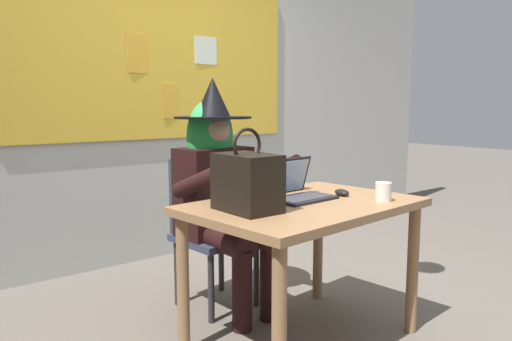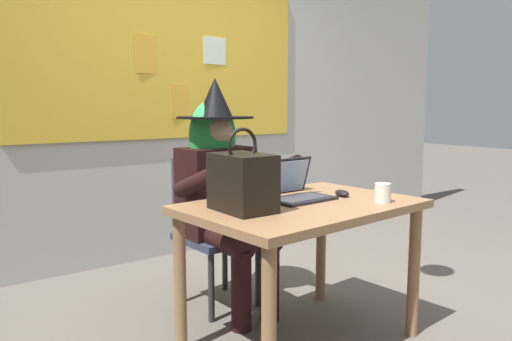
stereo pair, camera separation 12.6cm
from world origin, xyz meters
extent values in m
plane|color=#5B544C|center=(0.00, 0.00, 0.00)|extent=(24.00, 24.00, 0.00)
cube|color=#B2B2AD|center=(0.00, 1.88, 1.32)|extent=(6.70, 0.10, 2.65)
cube|color=gold|center=(0.00, 1.81, 1.55)|extent=(2.40, 0.02, 1.20)
cube|color=gold|center=(-0.17, 1.80, 1.59)|extent=(0.20, 0.01, 0.29)
cube|color=gold|center=(0.09, 1.80, 1.24)|extent=(0.17, 0.01, 0.27)
cube|color=white|center=(0.42, 1.80, 1.65)|extent=(0.21, 0.01, 0.22)
cube|color=#8E6642|center=(-0.14, 0.08, 0.71)|extent=(1.19, 0.85, 0.04)
cylinder|color=#8E6642|center=(-0.62, -0.28, 0.35)|extent=(0.06, 0.06, 0.69)
cylinder|color=#8E6642|center=(0.39, -0.20, 0.35)|extent=(0.06, 0.06, 0.69)
cylinder|color=#8E6642|center=(-0.67, 0.36, 0.35)|extent=(0.06, 0.06, 0.69)
cylinder|color=#8E6642|center=(0.34, 0.44, 0.35)|extent=(0.06, 0.06, 0.69)
cube|color=#2D3347|center=(-0.22, 0.74, 0.42)|extent=(0.44, 0.44, 0.04)
cube|color=#2D3347|center=(-0.23, 0.93, 0.67)|extent=(0.38, 0.06, 0.45)
cylinder|color=#262628|center=(-0.04, 0.58, 0.20)|extent=(0.04, 0.04, 0.40)
cylinder|color=#262628|center=(-0.38, 0.56, 0.20)|extent=(0.04, 0.04, 0.40)
cylinder|color=#262628|center=(-0.06, 0.92, 0.20)|extent=(0.04, 0.04, 0.40)
cylinder|color=#262628|center=(-0.40, 0.90, 0.20)|extent=(0.04, 0.04, 0.40)
cylinder|color=black|center=(-0.10, 0.39, 0.22)|extent=(0.11, 0.11, 0.44)
cylinder|color=black|center=(-0.30, 0.38, 0.22)|extent=(0.11, 0.11, 0.44)
cylinder|color=black|center=(-0.11, 0.55, 0.47)|extent=(0.17, 0.43, 0.15)
cylinder|color=black|center=(-0.31, 0.54, 0.47)|extent=(0.17, 0.43, 0.15)
cube|color=black|center=(-0.22, 0.76, 0.70)|extent=(0.43, 0.28, 0.52)
cylinder|color=black|center=(0.04, 0.54, 0.81)|extent=(0.11, 0.47, 0.24)
cylinder|color=black|center=(-0.46, 0.52, 0.81)|extent=(0.11, 0.47, 0.24)
sphere|color=#D1A889|center=(-0.22, 0.76, 1.06)|extent=(0.20, 0.20, 0.20)
ellipsoid|color=green|center=(-0.22, 0.79, 1.02)|extent=(0.31, 0.23, 0.44)
cylinder|color=black|center=(-0.22, 0.76, 1.14)|extent=(0.45, 0.45, 0.01)
cone|color=black|center=(-0.22, 0.76, 1.25)|extent=(0.21, 0.21, 0.23)
cube|color=black|center=(-0.11, 0.12, 0.74)|extent=(0.34, 0.22, 0.01)
cube|color=#333338|center=(-0.11, 0.12, 0.75)|extent=(0.29, 0.16, 0.00)
cube|color=black|center=(-0.11, 0.25, 0.84)|extent=(0.34, 0.08, 0.19)
cube|color=#99B7E0|center=(-0.11, 0.24, 0.84)|extent=(0.29, 0.07, 0.17)
ellipsoid|color=black|center=(0.14, 0.08, 0.75)|extent=(0.09, 0.12, 0.03)
cube|color=black|center=(-0.48, 0.09, 0.86)|extent=(0.20, 0.30, 0.26)
torus|color=black|center=(-0.48, 0.09, 1.03)|extent=(0.16, 0.02, 0.16)
cylinder|color=silver|center=(0.19, -0.15, 0.78)|extent=(0.08, 0.08, 0.09)
camera|label=1|loc=(-1.81, -1.61, 1.20)|focal=34.17mm
camera|label=2|loc=(-1.71, -1.69, 1.20)|focal=34.17mm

